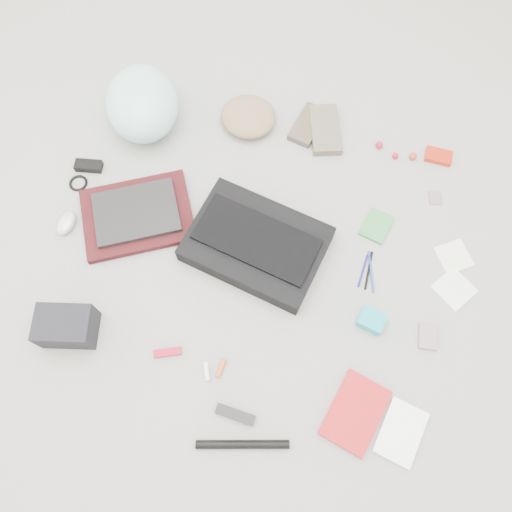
% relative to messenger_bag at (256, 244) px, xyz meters
% --- Properties ---
extents(ground_plane, '(4.00, 4.00, 0.00)m').
position_rel_messenger_bag_xyz_m(ground_plane, '(0.01, -0.05, -0.04)').
color(ground_plane, gray).
extents(messenger_bag, '(0.54, 0.45, 0.08)m').
position_rel_messenger_bag_xyz_m(messenger_bag, '(0.00, 0.00, 0.00)').
color(messenger_bag, black).
rests_on(messenger_bag, ground_plane).
extents(bag_flap, '(0.46, 0.30, 0.01)m').
position_rel_messenger_bag_xyz_m(bag_flap, '(0.00, 0.00, 0.05)').
color(bag_flap, black).
rests_on(bag_flap, messenger_bag).
extents(laptop_sleeve, '(0.49, 0.44, 0.03)m').
position_rel_messenger_bag_xyz_m(laptop_sleeve, '(-0.46, 0.05, -0.03)').
color(laptop_sleeve, '#390E11').
rests_on(laptop_sleeve, ground_plane).
extents(laptop, '(0.37, 0.33, 0.02)m').
position_rel_messenger_bag_xyz_m(laptop, '(-0.46, 0.05, -0.00)').
color(laptop, black).
rests_on(laptop, laptop_sleeve).
extents(bike_helmet, '(0.38, 0.42, 0.21)m').
position_rel_messenger_bag_xyz_m(bike_helmet, '(-0.54, 0.48, 0.07)').
color(bike_helmet, '#B1ECED').
rests_on(bike_helmet, ground_plane).
extents(beanie, '(0.27, 0.26, 0.08)m').
position_rel_messenger_bag_xyz_m(beanie, '(-0.13, 0.54, -0.00)').
color(beanie, '#8C7150').
rests_on(beanie, ground_plane).
extents(mitten_left, '(0.15, 0.21, 0.03)m').
position_rel_messenger_bag_xyz_m(mitten_left, '(0.11, 0.57, -0.03)').
color(mitten_left, brown).
rests_on(mitten_left, ground_plane).
extents(mitten_right, '(0.16, 0.25, 0.03)m').
position_rel_messenger_bag_xyz_m(mitten_right, '(0.18, 0.55, -0.02)').
color(mitten_right, '#655A4A').
rests_on(mitten_right, ground_plane).
extents(power_brick, '(0.11, 0.06, 0.03)m').
position_rel_messenger_bag_xyz_m(power_brick, '(-0.70, 0.22, -0.03)').
color(power_brick, black).
rests_on(power_brick, ground_plane).
extents(cable_coil, '(0.09, 0.09, 0.01)m').
position_rel_messenger_bag_xyz_m(cable_coil, '(-0.72, 0.14, -0.03)').
color(cable_coil, black).
rests_on(cable_coil, ground_plane).
extents(mouse, '(0.07, 0.11, 0.04)m').
position_rel_messenger_bag_xyz_m(mouse, '(-0.71, -0.03, -0.02)').
color(mouse, '#BEBEBE').
rests_on(mouse, ground_plane).
extents(camera_bag, '(0.20, 0.15, 0.12)m').
position_rel_messenger_bag_xyz_m(camera_bag, '(-0.56, -0.41, 0.02)').
color(camera_bag, black).
rests_on(camera_bag, ground_plane).
extents(multitool, '(0.10, 0.05, 0.01)m').
position_rel_messenger_bag_xyz_m(multitool, '(-0.22, -0.43, -0.03)').
color(multitool, '#A80B20').
rests_on(multitool, ground_plane).
extents(toiletry_tube_white, '(0.03, 0.06, 0.02)m').
position_rel_messenger_bag_xyz_m(toiletry_tube_white, '(-0.08, -0.47, -0.03)').
color(toiletry_tube_white, silver).
rests_on(toiletry_tube_white, ground_plane).
extents(toiletry_tube_orange, '(0.03, 0.07, 0.02)m').
position_rel_messenger_bag_xyz_m(toiletry_tube_orange, '(-0.04, -0.45, -0.03)').
color(toiletry_tube_orange, '#C15124').
rests_on(toiletry_tube_orange, ground_plane).
extents(u_lock, '(0.13, 0.05, 0.03)m').
position_rel_messenger_bag_xyz_m(u_lock, '(0.04, -0.58, -0.03)').
color(u_lock, black).
rests_on(u_lock, ground_plane).
extents(bike_pump, '(0.29, 0.08, 0.03)m').
position_rel_messenger_bag_xyz_m(bike_pump, '(0.08, -0.67, -0.03)').
color(bike_pump, black).
rests_on(bike_pump, ground_plane).
extents(book_red, '(0.22, 0.27, 0.02)m').
position_rel_messenger_bag_xyz_m(book_red, '(0.41, -0.51, -0.03)').
color(book_red, red).
rests_on(book_red, ground_plane).
extents(book_white, '(0.17, 0.21, 0.02)m').
position_rel_messenger_bag_xyz_m(book_white, '(0.56, -0.54, -0.03)').
color(book_white, white).
rests_on(book_white, ground_plane).
extents(notepad, '(0.13, 0.15, 0.01)m').
position_rel_messenger_bag_xyz_m(notepad, '(0.42, 0.17, -0.03)').
color(notepad, '#327E3F').
rests_on(notepad, ground_plane).
extents(pen_blue, '(0.03, 0.13, 0.01)m').
position_rel_messenger_bag_xyz_m(pen_blue, '(0.39, -0.02, -0.04)').
color(pen_blue, navy).
rests_on(pen_blue, ground_plane).
extents(pen_black, '(0.02, 0.15, 0.01)m').
position_rel_messenger_bag_xyz_m(pen_black, '(0.41, -0.01, -0.04)').
color(pen_black, black).
rests_on(pen_black, ground_plane).
extents(pen_navy, '(0.04, 0.15, 0.01)m').
position_rel_messenger_bag_xyz_m(pen_navy, '(0.42, -0.02, -0.03)').
color(pen_navy, navy).
rests_on(pen_navy, ground_plane).
extents(accordion_wallet, '(0.10, 0.09, 0.04)m').
position_rel_messenger_bag_xyz_m(accordion_wallet, '(0.44, -0.20, -0.02)').
color(accordion_wallet, '#13A8B7').
rests_on(accordion_wallet, ground_plane).
extents(card_deck, '(0.06, 0.09, 0.02)m').
position_rel_messenger_bag_xyz_m(card_deck, '(0.63, -0.22, -0.03)').
color(card_deck, gray).
rests_on(card_deck, ground_plane).
extents(napkin_top, '(0.15, 0.15, 0.01)m').
position_rel_messenger_bag_xyz_m(napkin_top, '(0.71, 0.10, -0.04)').
color(napkin_top, silver).
rests_on(napkin_top, ground_plane).
extents(napkin_bottom, '(0.17, 0.17, 0.01)m').
position_rel_messenger_bag_xyz_m(napkin_bottom, '(0.72, -0.03, -0.04)').
color(napkin_bottom, white).
rests_on(napkin_bottom, ground_plane).
extents(lollipop_a, '(0.04, 0.04, 0.03)m').
position_rel_messenger_bag_xyz_m(lollipop_a, '(0.40, 0.52, -0.02)').
color(lollipop_a, '#A91225').
rests_on(lollipop_a, ground_plane).
extents(lollipop_b, '(0.03, 0.03, 0.02)m').
position_rel_messenger_bag_xyz_m(lollipop_b, '(0.47, 0.48, -0.03)').
color(lollipop_b, red).
rests_on(lollipop_b, ground_plane).
extents(lollipop_c, '(0.04, 0.04, 0.03)m').
position_rel_messenger_bag_xyz_m(lollipop_c, '(0.53, 0.49, -0.02)').
color(lollipop_c, '#B1321D').
rests_on(lollipop_c, ground_plane).
extents(altoids_tin, '(0.11, 0.07, 0.02)m').
position_rel_messenger_bag_xyz_m(altoids_tin, '(0.63, 0.51, -0.03)').
color(altoids_tin, '#B22411').
rests_on(altoids_tin, ground_plane).
extents(stamp_sheet, '(0.06, 0.07, 0.00)m').
position_rel_messenger_bag_xyz_m(stamp_sheet, '(0.63, 0.33, -0.04)').
color(stamp_sheet, gray).
rests_on(stamp_sheet, ground_plane).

